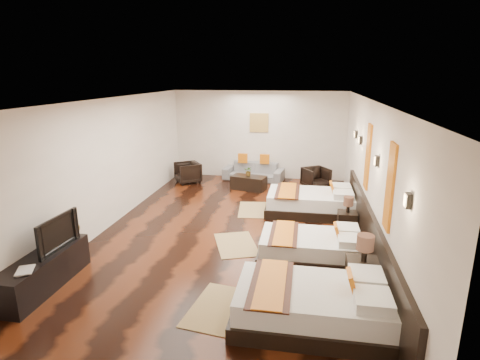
% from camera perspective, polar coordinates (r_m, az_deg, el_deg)
% --- Properties ---
extents(floor, '(5.50, 9.50, 0.01)m').
position_cam_1_polar(floor, '(8.41, -1.29, -7.73)').
color(floor, black).
rests_on(floor, ground).
extents(ceiling, '(5.50, 9.50, 0.01)m').
position_cam_1_polar(ceiling, '(7.76, -1.42, 11.69)').
color(ceiling, white).
rests_on(ceiling, floor).
extents(back_wall, '(5.50, 0.01, 2.80)m').
position_cam_1_polar(back_wall, '(12.58, 2.81, 6.62)').
color(back_wall, silver).
rests_on(back_wall, floor).
extents(left_wall, '(0.01, 9.50, 2.80)m').
position_cam_1_polar(left_wall, '(8.90, -19.02, 2.20)').
color(left_wall, silver).
rests_on(left_wall, floor).
extents(right_wall, '(0.01, 9.50, 2.80)m').
position_cam_1_polar(right_wall, '(7.93, 18.56, 0.71)').
color(right_wall, silver).
rests_on(right_wall, floor).
extents(headboard_panel, '(0.08, 6.60, 0.90)m').
position_cam_1_polar(headboard_panel, '(7.46, 18.53, -7.88)').
color(headboard_panel, black).
rests_on(headboard_panel, floor).
extents(bed_near, '(2.12, 1.33, 0.81)m').
position_cam_1_polar(bed_near, '(5.59, 10.79, -17.55)').
color(bed_near, black).
rests_on(bed_near, floor).
extents(bed_mid, '(1.89, 1.19, 0.72)m').
position_cam_1_polar(bed_mid, '(7.28, 10.57, -9.66)').
color(bed_mid, black).
rests_on(bed_mid, floor).
extents(bed_far, '(2.13, 1.34, 0.81)m').
position_cam_1_polar(bed_far, '(9.61, 10.47, -3.23)').
color(bed_far, black).
rests_on(bed_far, floor).
extents(nightstand_a, '(0.48, 0.48, 0.96)m').
position_cam_1_polar(nightstand_a, '(6.41, 17.58, -12.87)').
color(nightstand_a, black).
rests_on(nightstand_a, floor).
extents(nightstand_b, '(0.40, 0.40, 0.78)m').
position_cam_1_polar(nightstand_b, '(8.67, 15.48, -5.61)').
color(nightstand_b, black).
rests_on(nightstand_b, floor).
extents(jute_mat_near, '(0.91, 1.29, 0.01)m').
position_cam_1_polar(jute_mat_near, '(5.94, -3.23, -18.22)').
color(jute_mat_near, '#987C4D').
rests_on(jute_mat_near, floor).
extents(jute_mat_mid, '(1.12, 1.38, 0.01)m').
position_cam_1_polar(jute_mat_mid, '(7.84, -0.58, -9.45)').
color(jute_mat_mid, '#987C4D').
rests_on(jute_mat_mid, floor).
extents(jute_mat_far, '(0.88, 1.28, 0.01)m').
position_cam_1_polar(jute_mat_far, '(9.76, 2.07, -4.38)').
color(jute_mat_far, '#987C4D').
rests_on(jute_mat_far, floor).
extents(tv_console, '(0.50, 1.80, 0.55)m').
position_cam_1_polar(tv_console, '(7.01, -26.89, -11.90)').
color(tv_console, black).
rests_on(tv_console, floor).
extents(tv, '(0.17, 0.97, 0.56)m').
position_cam_1_polar(tv, '(6.97, -25.78, -6.95)').
color(tv, black).
rests_on(tv, tv_console).
extents(book, '(0.34, 0.38, 0.03)m').
position_cam_1_polar(book, '(6.51, -30.05, -11.59)').
color(book, black).
rests_on(book, tv_console).
extents(figurine, '(0.34, 0.34, 0.35)m').
position_cam_1_polar(figurine, '(7.41, -23.79, -6.29)').
color(figurine, brown).
rests_on(figurine, tv_console).
extents(sofa, '(1.99, 1.00, 0.56)m').
position_cam_1_polar(sofa, '(12.42, 2.01, 1.24)').
color(sofa, slate).
rests_on(sofa, floor).
extents(armchair_left, '(0.98, 0.98, 0.65)m').
position_cam_1_polar(armchair_left, '(12.21, -7.70, 1.09)').
color(armchair_left, black).
rests_on(armchair_left, floor).
extents(armchair_right, '(0.93, 0.94, 0.63)m').
position_cam_1_polar(armchair_right, '(11.73, 11.10, 0.30)').
color(armchair_right, black).
rests_on(armchair_right, floor).
extents(coffee_table, '(1.09, 0.72, 0.40)m').
position_cam_1_polar(coffee_table, '(11.44, 1.29, -0.39)').
color(coffee_table, black).
rests_on(coffee_table, floor).
extents(table_plant, '(0.28, 0.26, 0.28)m').
position_cam_1_polar(table_plant, '(11.40, 1.28, 1.33)').
color(table_plant, '#23541C').
rests_on(table_plant, coffee_table).
extents(orange_panel_a, '(0.04, 0.40, 1.30)m').
position_cam_1_polar(orange_panel_a, '(6.04, 21.19, -0.98)').
color(orange_panel_a, '#D86014').
rests_on(orange_panel_a, right_wall).
extents(orange_panel_b, '(0.04, 0.40, 1.30)m').
position_cam_1_polar(orange_panel_b, '(8.15, 18.30, 3.28)').
color(orange_panel_b, '#D86014').
rests_on(orange_panel_b, right_wall).
extents(sconce_near, '(0.07, 0.12, 0.18)m').
position_cam_1_polar(sconce_near, '(4.96, 23.44, -2.79)').
color(sconce_near, black).
rests_on(sconce_near, right_wall).
extents(sconce_mid, '(0.07, 0.12, 0.18)m').
position_cam_1_polar(sconce_mid, '(7.05, 19.43, 2.66)').
color(sconce_mid, black).
rests_on(sconce_mid, right_wall).
extents(sconce_far, '(0.07, 0.12, 0.18)m').
position_cam_1_polar(sconce_far, '(9.19, 17.26, 5.60)').
color(sconce_far, black).
rests_on(sconce_far, right_wall).
extents(sconce_lounge, '(0.07, 0.12, 0.18)m').
position_cam_1_polar(sconce_lounge, '(10.07, 16.64, 6.44)').
color(sconce_lounge, black).
rests_on(sconce_lounge, right_wall).
extents(gold_artwork, '(0.60, 0.04, 0.60)m').
position_cam_1_polar(gold_artwork, '(12.50, 2.83, 8.42)').
color(gold_artwork, '#AD873F').
rests_on(gold_artwork, back_wall).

